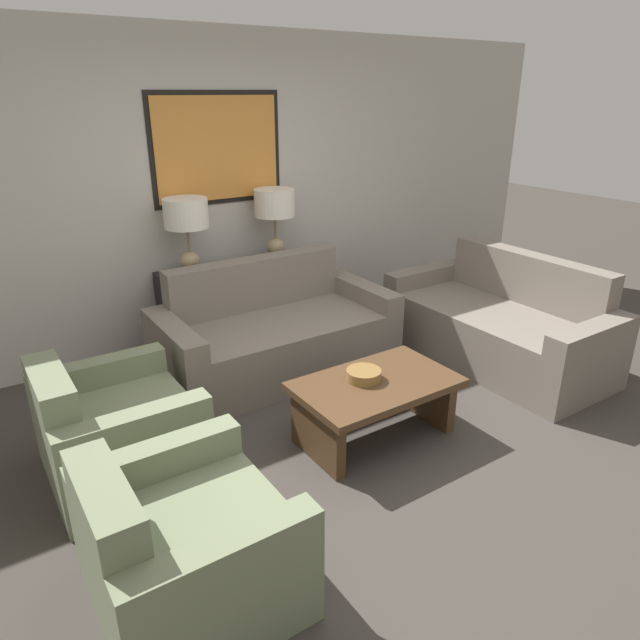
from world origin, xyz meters
name	(u,v)px	position (x,y,z in m)	size (l,w,h in m)	color
ground_plane	(382,450)	(0.00, 0.00, 0.00)	(20.00, 20.00, 0.00)	#3D3833
back_wall	(218,192)	(0.00, 2.34, 1.33)	(7.68, 0.12, 2.65)	beige
console_table	(238,304)	(0.00, 2.06, 0.37)	(1.35, 0.39, 0.73)	black
table_lamp_left	(186,220)	(-0.41, 2.06, 1.18)	(0.36, 0.36, 0.62)	tan
table_lamp_right	(275,209)	(0.41, 2.06, 1.18)	(0.36, 0.36, 0.62)	tan
couch_by_back_wall	(275,336)	(0.00, 1.39, 0.30)	(1.89, 0.90, 0.88)	slate
couch_by_side	(499,326)	(1.69, 0.52, 0.30)	(0.90, 1.89, 0.88)	slate
coffee_table	(375,397)	(0.06, 0.16, 0.30)	(1.04, 0.64, 0.42)	#4C331E
decorative_bowl	(364,375)	(0.00, 0.22, 0.45)	(0.23, 0.23, 0.07)	olive
armchair_near_back_wall	(115,433)	(-1.47, 0.71, 0.28)	(0.83, 0.89, 0.76)	#707A5B
armchair_near_camera	(185,548)	(-1.47, -0.39, 0.28)	(0.83, 0.89, 0.76)	#707A5B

